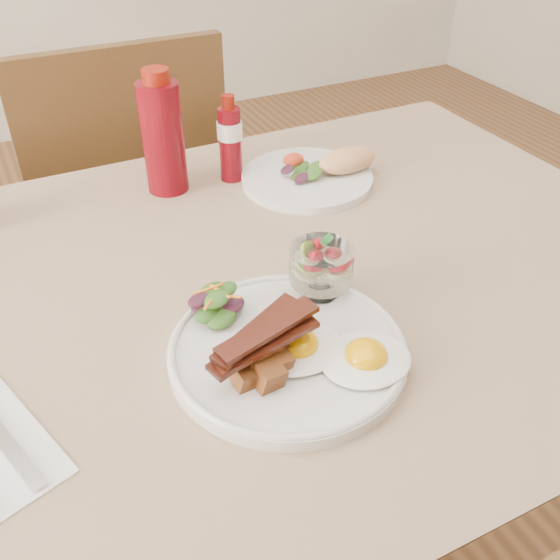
{
  "coord_description": "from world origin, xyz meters",
  "views": [
    {
      "loc": [
        -0.24,
        -0.64,
        1.26
      ],
      "look_at": [
        0.02,
        -0.1,
        0.82
      ],
      "focal_mm": 40.0,
      "sensor_mm": 36.0,
      "label": 1
    }
  ],
  "objects_px": {
    "second_plate": "(317,173)",
    "ketchup_bottle": "(163,136)",
    "fruit_cup": "(321,265)",
    "hot_sauce_bottle": "(230,140)",
    "table": "(236,333)",
    "chair_far": "(128,210)",
    "main_plate": "(287,351)"
  },
  "relations": [
    {
      "from": "ketchup_bottle",
      "to": "fruit_cup",
      "type": "bearing_deg",
      "value": -78.86
    },
    {
      "from": "fruit_cup",
      "to": "hot_sauce_bottle",
      "type": "bearing_deg",
      "value": 84.78
    },
    {
      "from": "second_plate",
      "to": "hot_sauce_bottle",
      "type": "bearing_deg",
      "value": 150.04
    },
    {
      "from": "chair_far",
      "to": "main_plate",
      "type": "distance_m",
      "value": 0.86
    },
    {
      "from": "ketchup_bottle",
      "to": "main_plate",
      "type": "bearing_deg",
      "value": -90.74
    },
    {
      "from": "main_plate",
      "to": "second_plate",
      "type": "xyz_separation_m",
      "value": [
        0.25,
        0.37,
        0.01
      ]
    },
    {
      "from": "second_plate",
      "to": "ketchup_bottle",
      "type": "relative_size",
      "value": 1.2
    },
    {
      "from": "table",
      "to": "chair_far",
      "type": "xyz_separation_m",
      "value": [
        0.0,
        0.66,
        -0.14
      ]
    },
    {
      "from": "main_plate",
      "to": "hot_sauce_bottle",
      "type": "xyz_separation_m",
      "value": [
        0.12,
        0.45,
        0.06
      ]
    },
    {
      "from": "table",
      "to": "main_plate",
      "type": "distance_m",
      "value": 0.19
    },
    {
      "from": "table",
      "to": "main_plate",
      "type": "height_order",
      "value": "main_plate"
    },
    {
      "from": "fruit_cup",
      "to": "hot_sauce_bottle",
      "type": "relative_size",
      "value": 0.55
    },
    {
      "from": "ketchup_bottle",
      "to": "hot_sauce_bottle",
      "type": "bearing_deg",
      "value": -7.32
    },
    {
      "from": "second_plate",
      "to": "ketchup_bottle",
      "type": "bearing_deg",
      "value": 159.75
    },
    {
      "from": "table",
      "to": "hot_sauce_bottle",
      "type": "distance_m",
      "value": 0.35
    },
    {
      "from": "chair_far",
      "to": "second_plate",
      "type": "relative_size",
      "value": 3.8
    },
    {
      "from": "main_plate",
      "to": "ketchup_bottle",
      "type": "xyz_separation_m",
      "value": [
        0.01,
        0.46,
        0.09
      ]
    },
    {
      "from": "chair_far",
      "to": "main_plate",
      "type": "height_order",
      "value": "chair_far"
    },
    {
      "from": "chair_far",
      "to": "fruit_cup",
      "type": "height_order",
      "value": "chair_far"
    },
    {
      "from": "table",
      "to": "fruit_cup",
      "type": "bearing_deg",
      "value": -46.19
    },
    {
      "from": "main_plate",
      "to": "second_plate",
      "type": "height_order",
      "value": "second_plate"
    },
    {
      "from": "table",
      "to": "hot_sauce_bottle",
      "type": "xyz_separation_m",
      "value": [
        0.12,
        0.29,
        0.16
      ]
    },
    {
      "from": "table",
      "to": "hot_sauce_bottle",
      "type": "height_order",
      "value": "hot_sauce_bottle"
    },
    {
      "from": "table",
      "to": "main_plate",
      "type": "bearing_deg",
      "value": -89.38
    },
    {
      "from": "main_plate",
      "to": "second_plate",
      "type": "bearing_deg",
      "value": 56.59
    },
    {
      "from": "table",
      "to": "ketchup_bottle",
      "type": "height_order",
      "value": "ketchup_bottle"
    },
    {
      "from": "main_plate",
      "to": "ketchup_bottle",
      "type": "bearing_deg",
      "value": 89.26
    },
    {
      "from": "chair_far",
      "to": "second_plate",
      "type": "height_order",
      "value": "chair_far"
    },
    {
      "from": "table",
      "to": "ketchup_bottle",
      "type": "relative_size",
      "value": 6.5
    },
    {
      "from": "ketchup_bottle",
      "to": "hot_sauce_bottle",
      "type": "height_order",
      "value": "ketchup_bottle"
    },
    {
      "from": "second_plate",
      "to": "hot_sauce_bottle",
      "type": "distance_m",
      "value": 0.16
    },
    {
      "from": "second_plate",
      "to": "fruit_cup",
      "type": "bearing_deg",
      "value": -118.4
    }
  ]
}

